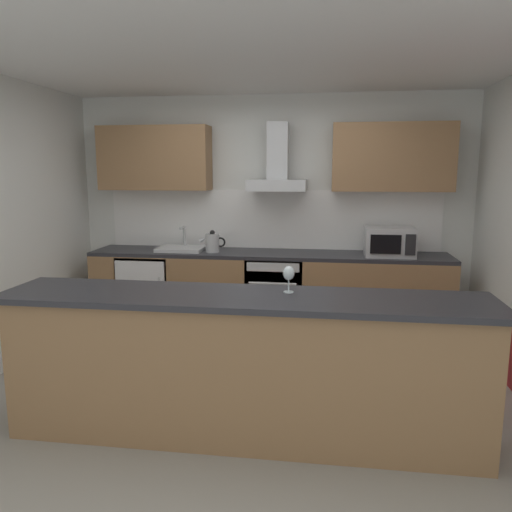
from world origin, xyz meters
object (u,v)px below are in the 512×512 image
object	(u,v)px
oven	(276,293)
range_hood	(278,169)
sink	(182,248)
microwave	(390,242)
wine_glass	(289,274)
kettle	(213,242)
refrigerator	(150,291)

from	to	relation	value
oven	range_hood	distance (m)	1.33
sink	range_hood	world-z (taller)	range_hood
microwave	wine_glass	distance (m)	2.21
microwave	sink	world-z (taller)	microwave
microwave	kettle	distance (m)	1.87
kettle	range_hood	xyz separation A→B (m)	(0.69, 0.16, 0.78)
oven	wine_glass	distance (m)	2.18
sink	wine_glass	size ratio (longest dim) A/B	2.81
refrigerator	sink	world-z (taller)	sink
microwave	wine_glass	bearing A→B (deg)	-113.54
oven	wine_glass	bearing A→B (deg)	-81.78
microwave	kettle	xyz separation A→B (m)	(-1.87, -0.01, -0.04)
refrigerator	range_hood	bearing A→B (deg)	5.28
microwave	kettle	world-z (taller)	microwave
sink	range_hood	bearing A→B (deg)	6.44
sink	wine_glass	xyz separation A→B (m)	(1.35, -2.07, 0.18)
oven	range_hood	xyz separation A→B (m)	(0.00, 0.13, 1.33)
microwave	refrigerator	bearing A→B (deg)	179.45
kettle	range_hood	size ratio (longest dim) A/B	0.40
range_hood	oven	bearing A→B (deg)	-90.00
oven	sink	distance (m)	1.15
range_hood	kettle	bearing A→B (deg)	-166.65
sink	refrigerator	bearing A→B (deg)	-177.94
refrigerator	kettle	distance (m)	0.94
oven	kettle	distance (m)	0.88
microwave	wine_glass	size ratio (longest dim) A/B	2.81
oven	refrigerator	world-z (taller)	oven
oven	microwave	xyz separation A→B (m)	(1.18, -0.03, 0.59)
refrigerator	range_hood	world-z (taller)	range_hood
sink	oven	bearing A→B (deg)	-0.60
wine_glass	kettle	bearing A→B (deg)	115.96
microwave	sink	size ratio (longest dim) A/B	1.00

